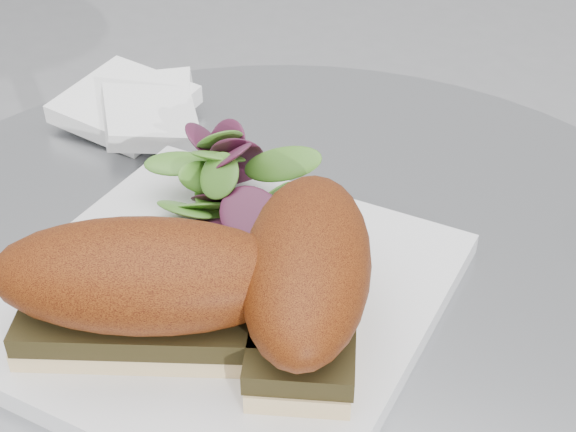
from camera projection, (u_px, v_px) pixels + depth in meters
name	position (u px, v px, depth m)	size (l,w,h in m)	color
plate	(220.00, 296.00, 0.54)	(0.27, 0.27, 0.02)	white
sandwich_left	(146.00, 286.00, 0.47)	(0.20, 0.14, 0.08)	beige
sandwich_right	(307.00, 274.00, 0.48)	(0.13, 0.19, 0.08)	beige
salad	(217.00, 180.00, 0.60)	(0.12, 0.12, 0.05)	#457F29
napkin	(139.00, 121.00, 0.74)	(0.14, 0.14, 0.02)	white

